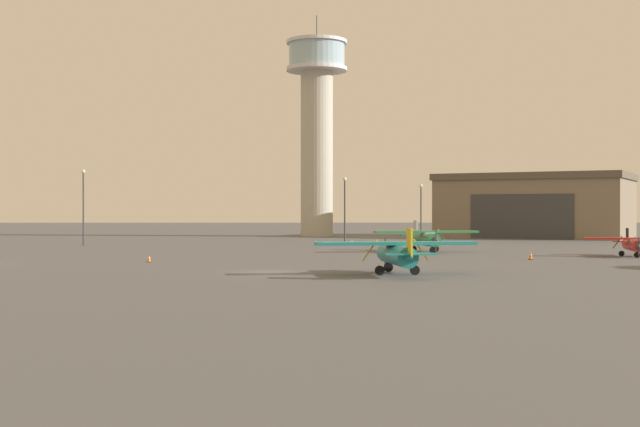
% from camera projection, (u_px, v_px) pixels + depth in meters
% --- Properties ---
extents(ground_plane, '(400.00, 400.00, 0.00)m').
position_uv_depth(ground_plane, '(269.00, 273.00, 56.46)').
color(ground_plane, '#545456').
extents(control_tower, '(9.60, 9.60, 34.92)m').
position_uv_depth(control_tower, '(317.00, 118.00, 130.71)').
color(control_tower, '#B2AD9E').
rests_on(control_tower, ground_plane).
extents(hangar, '(33.37, 29.99, 9.62)m').
position_uv_depth(hangar, '(536.00, 206.00, 126.92)').
color(hangar, '#7A6B56').
rests_on(hangar, ground_plane).
extents(airplane_red, '(8.60, 6.72, 2.53)m').
position_uv_depth(airplane_red, '(633.00, 244.00, 75.37)').
color(airplane_red, red).
rests_on(airplane_red, ground_plane).
extents(airplane_green, '(10.66, 8.35, 3.13)m').
position_uv_depth(airplane_green, '(425.00, 237.00, 83.18)').
color(airplane_green, '#287A42').
rests_on(airplane_green, ground_plane).
extents(airplane_teal, '(10.80, 8.47, 3.18)m').
position_uv_depth(airplane_teal, '(397.00, 253.00, 54.33)').
color(airplane_teal, teal).
rests_on(airplane_teal, ground_plane).
extents(light_post_west, '(0.44, 0.44, 7.67)m').
position_uv_depth(light_post_west, '(421.00, 207.00, 111.25)').
color(light_post_west, '#38383D').
rests_on(light_post_west, ground_plane).
extents(light_post_east, '(0.44, 0.44, 8.97)m').
position_uv_depth(light_post_east, '(83.00, 201.00, 97.23)').
color(light_post_east, '#38383D').
rests_on(light_post_east, ground_plane).
extents(light_post_north, '(0.44, 0.44, 8.05)m').
position_uv_depth(light_post_north, '(345.00, 205.00, 96.81)').
color(light_post_north, '#38383D').
rests_on(light_post_north, ground_plane).
extents(traffic_cone_near_left, '(0.36, 0.36, 0.71)m').
position_uv_depth(traffic_cone_near_left, '(531.00, 256.00, 70.79)').
color(traffic_cone_near_left, black).
rests_on(traffic_cone_near_left, ground_plane).
extents(traffic_cone_near_right, '(0.36, 0.36, 0.61)m').
position_uv_depth(traffic_cone_near_right, '(149.00, 258.00, 67.53)').
color(traffic_cone_near_right, black).
rests_on(traffic_cone_near_right, ground_plane).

